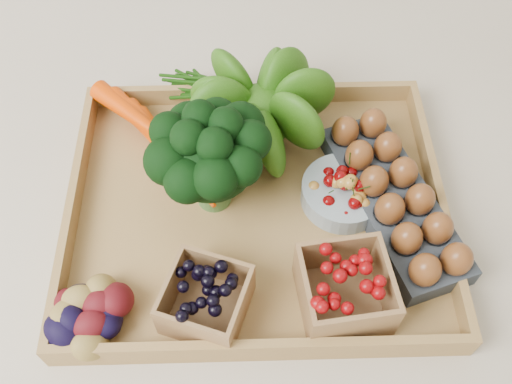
{
  "coord_description": "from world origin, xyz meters",
  "views": [
    {
      "loc": [
        -0.01,
        -0.46,
        0.74
      ],
      "look_at": [
        0.0,
        0.0,
        0.06
      ],
      "focal_mm": 40.0,
      "sensor_mm": 36.0,
      "label": 1
    }
  ],
  "objects_px": {
    "broccoli": "(212,173)",
    "cherry_bowl": "(343,193)",
    "tray": "(256,211)",
    "egg_carton": "(392,202)"
  },
  "relations": [
    {
      "from": "broccoli",
      "to": "cherry_bowl",
      "type": "relative_size",
      "value": 1.35
    },
    {
      "from": "broccoli",
      "to": "cherry_bowl",
      "type": "distance_m",
      "value": 0.2
    },
    {
      "from": "cherry_bowl",
      "to": "broccoli",
      "type": "bearing_deg",
      "value": 178.18
    },
    {
      "from": "tray",
      "to": "broccoli",
      "type": "relative_size",
      "value": 3.26
    },
    {
      "from": "tray",
      "to": "cherry_bowl",
      "type": "relative_size",
      "value": 4.38
    },
    {
      "from": "tray",
      "to": "egg_carton",
      "type": "relative_size",
      "value": 1.83
    },
    {
      "from": "cherry_bowl",
      "to": "egg_carton",
      "type": "height_order",
      "value": "egg_carton"
    },
    {
      "from": "tray",
      "to": "cherry_bowl",
      "type": "bearing_deg",
      "value": 6.09
    },
    {
      "from": "broccoli",
      "to": "cherry_bowl",
      "type": "height_order",
      "value": "broccoli"
    },
    {
      "from": "tray",
      "to": "egg_carton",
      "type": "bearing_deg",
      "value": -1.3
    }
  ]
}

